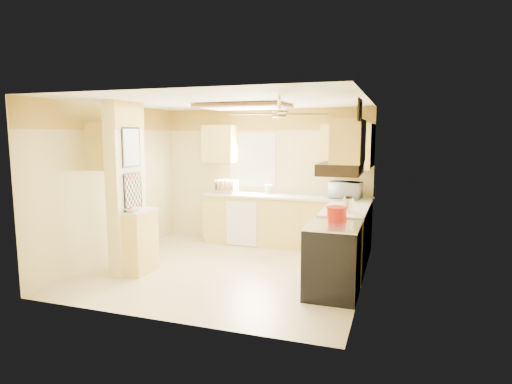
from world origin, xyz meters
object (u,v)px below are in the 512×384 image
(bowl, at_px, (132,210))
(dutch_oven, at_px, (337,213))
(microwave, at_px, (346,190))
(kettle, at_px, (348,205))
(stove, at_px, (333,260))

(bowl, distance_m, dutch_oven, 2.87)
(microwave, xyz_separation_m, kettle, (0.20, -1.34, -0.04))
(dutch_oven, distance_m, kettle, 0.51)
(stove, bearing_deg, bowl, -177.31)
(bowl, height_order, kettle, kettle)
(stove, xyz_separation_m, kettle, (0.09, 0.79, 0.59))
(dutch_oven, bearing_deg, bowl, -171.53)
(stove, bearing_deg, kettle, 83.70)
(stove, xyz_separation_m, microwave, (-0.11, 2.13, 0.62))
(microwave, bearing_deg, stove, 102.35)
(stove, height_order, bowl, bowl)
(stove, distance_m, bowl, 2.89)
(microwave, bearing_deg, kettle, 107.79)
(stove, height_order, microwave, microwave)
(stove, bearing_deg, dutch_oven, 90.40)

